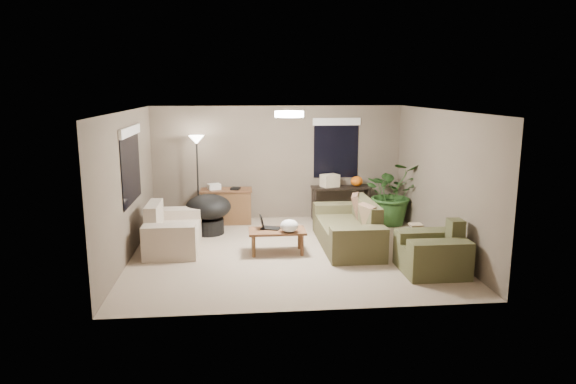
{
  "coord_description": "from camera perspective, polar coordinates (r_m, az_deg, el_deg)",
  "views": [
    {
      "loc": [
        -0.87,
        -8.74,
        2.87
      ],
      "look_at": [
        0.0,
        0.2,
        1.05
      ],
      "focal_mm": 32.0,
      "sensor_mm": 36.0,
      "label": 1
    }
  ],
  "objects": [
    {
      "name": "room_shell",
      "position": [
        8.94,
        0.12,
        1.0
      ],
      "size": [
        5.5,
        5.5,
        5.5
      ],
      "color": "tan",
      "rests_on": "ground"
    },
    {
      "name": "window_left",
      "position": [
        9.3,
        -17.09,
        4.24
      ],
      "size": [
        0.05,
        1.56,
        1.33
      ],
      "color": "black",
      "rests_on": "room_shell"
    },
    {
      "name": "main_sofa",
      "position": [
        9.57,
        6.81,
        -4.24
      ],
      "size": [
        0.95,
        2.2,
        0.85
      ],
      "color": "#4D492E",
      "rests_on": "ground"
    },
    {
      "name": "papasan_chair",
      "position": [
        10.37,
        -8.82,
        -2.1
      ],
      "size": [
        1.09,
        1.09,
        0.8
      ],
      "color": "black",
      "rests_on": "ground"
    },
    {
      "name": "window_back",
      "position": [
        11.48,
        5.39,
        5.98
      ],
      "size": [
        1.06,
        0.05,
        1.33
      ],
      "color": "black",
      "rests_on": "room_shell"
    },
    {
      "name": "desk",
      "position": [
        11.14,
        -6.85,
        -1.56
      ],
      "size": [
        1.1,
        0.5,
        0.75
      ],
      "color": "brown",
      "rests_on": "ground"
    },
    {
      "name": "cat_scratching_post",
      "position": [
        9.5,
        13.94,
        -5.13
      ],
      "size": [
        0.32,
        0.32,
        0.5
      ],
      "color": "tan",
      "rests_on": "ground"
    },
    {
      "name": "cardboard_box",
      "position": [
        11.28,
        4.67,
        1.27
      ],
      "size": [
        0.44,
        0.39,
        0.27
      ],
      "primitive_type": "cube",
      "rotation": [
        0.0,
        0.0,
        0.39
      ],
      "color": "beige",
      "rests_on": "console_table"
    },
    {
      "name": "pumpkin",
      "position": [
        11.4,
        7.64,
        1.2
      ],
      "size": [
        0.28,
        0.28,
        0.22
      ],
      "primitive_type": "ellipsoid",
      "rotation": [
        0.0,
        0.0,
        -0.02
      ],
      "color": "orange",
      "rests_on": "console_table"
    },
    {
      "name": "plastic_bag",
      "position": [
        8.91,
        0.14,
        -3.78
      ],
      "size": [
        0.33,
        0.3,
        0.22
      ],
      "primitive_type": "ellipsoid",
      "rotation": [
        0.0,
        0.0,
        0.05
      ],
      "color": "white",
      "rests_on": "coffee_table"
    },
    {
      "name": "loveseat",
      "position": [
        9.59,
        -12.77,
        -4.41
      ],
      "size": [
        0.9,
        1.6,
        0.85
      ],
      "color": "beige",
      "rests_on": "ground"
    },
    {
      "name": "console_table",
      "position": [
        11.41,
        5.87,
        -0.92
      ],
      "size": [
        1.3,
        0.4,
        0.75
      ],
      "color": "black",
      "rests_on": "ground"
    },
    {
      "name": "throw_pillows",
      "position": [
        9.54,
        8.36,
        -2.13
      ],
      "size": [
        0.35,
        1.4,
        0.47
      ],
      "color": "#8C7251",
      "rests_on": "main_sofa"
    },
    {
      "name": "laptop",
      "position": [
        9.13,
        -2.32,
        -3.73
      ],
      "size": [
        0.4,
        0.34,
        0.24
      ],
      "color": "black",
      "rests_on": "coffee_table"
    },
    {
      "name": "desk_papers",
      "position": [
        11.05,
        -7.71,
        0.55
      ],
      "size": [
        0.71,
        0.31,
        0.12
      ],
      "color": "silver",
      "rests_on": "desk"
    },
    {
      "name": "houseplant",
      "position": [
        11.18,
        11.54,
        -0.84
      ],
      "size": [
        1.24,
        1.37,
        1.07
      ],
      "primitive_type": "imported",
      "color": "#2D5923",
      "rests_on": "ground"
    },
    {
      "name": "ceiling_fixture",
      "position": [
        8.8,
        0.13,
        8.65
      ],
      "size": [
        0.5,
        0.5,
        0.1
      ],
      "primitive_type": "cylinder",
      "color": "white",
      "rests_on": "room_shell"
    },
    {
      "name": "floor_lamp",
      "position": [
        10.88,
        -10.1,
        4.56
      ],
      "size": [
        0.32,
        0.32,
        1.91
      ],
      "color": "black",
      "rests_on": "ground"
    },
    {
      "name": "armchair",
      "position": [
        8.49,
        15.79,
        -6.63
      ],
      "size": [
        0.95,
        1.0,
        0.85
      ],
      "color": "#49492C",
      "rests_on": "ground"
    },
    {
      "name": "coffee_table",
      "position": [
        9.08,
        -1.22,
        -4.61
      ],
      "size": [
        1.0,
        0.55,
        0.42
      ],
      "color": "brown",
      "rests_on": "ground"
    }
  ]
}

